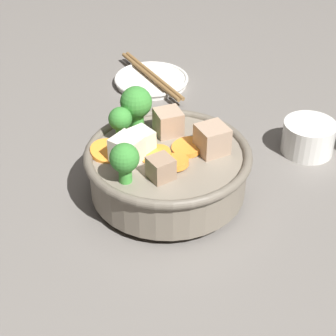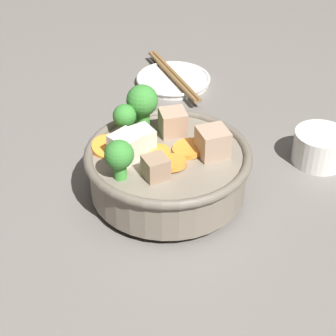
{
  "view_description": "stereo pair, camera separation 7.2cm",
  "coord_description": "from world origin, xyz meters",
  "views": [
    {
      "loc": [
        0.39,
        -0.43,
        0.47
      ],
      "look_at": [
        0.0,
        0.0,
        0.04
      ],
      "focal_mm": 60.0,
      "sensor_mm": 36.0,
      "label": 1
    },
    {
      "loc": [
        0.44,
        -0.38,
        0.47
      ],
      "look_at": [
        0.0,
        0.0,
        0.04
      ],
      "focal_mm": 60.0,
      "sensor_mm": 36.0,
      "label": 2
    }
  ],
  "objects": [
    {
      "name": "chopsticks_pair",
      "position": [
        -0.23,
        0.21,
        0.02
      ],
      "size": [
        0.2,
        0.08,
        0.01
      ],
      "color": "olive",
      "rests_on": "side_saucer"
    },
    {
      "name": "stirfry_bowl",
      "position": [
        -0.0,
        -0.0,
        0.05
      ],
      "size": [
        0.21,
        0.21,
        0.13
      ],
      "color": "slate",
      "rests_on": "ground_plane"
    },
    {
      "name": "side_saucer",
      "position": [
        -0.23,
        0.21,
        0.01
      ],
      "size": [
        0.13,
        0.13,
        0.01
      ],
      "color": "white",
      "rests_on": "ground_plane"
    },
    {
      "name": "tea_cup",
      "position": [
        0.08,
        0.21,
        0.02
      ],
      "size": [
        0.08,
        0.08,
        0.05
      ],
      "color": "white",
      "rests_on": "ground_plane"
    },
    {
      "name": "ground_plane",
      "position": [
        0.0,
        0.0,
        0.0
      ],
      "size": [
        3.0,
        3.0,
        0.0
      ],
      "primitive_type": "plane",
      "color": "slate"
    }
  ]
}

